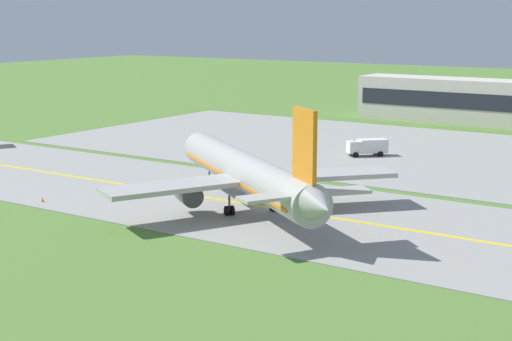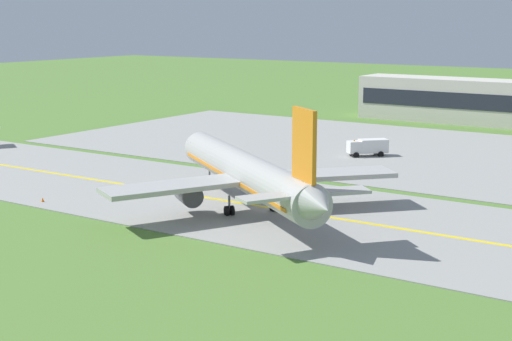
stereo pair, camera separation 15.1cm
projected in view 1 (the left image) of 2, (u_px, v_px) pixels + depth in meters
name	position (u px, v px, depth m)	size (l,w,h in m)	color
ground_plane	(274.00, 209.00, 84.24)	(500.00, 500.00, 0.00)	#517A33
taxiway_strip	(274.00, 209.00, 84.23)	(240.00, 28.00, 0.10)	gray
apron_pad	(484.00, 160.00, 113.13)	(140.00, 52.00, 0.10)	gray
taxiway_centreline	(274.00, 208.00, 84.22)	(220.00, 0.60, 0.01)	yellow
airplane_lead	(247.00, 173.00, 82.90)	(34.31, 28.79, 12.70)	#ADADA8
service_truck_baggage	(367.00, 146.00, 115.81)	(5.67, 5.71, 2.60)	silver
terminal_building	(496.00, 103.00, 148.75)	(54.49, 9.25, 9.87)	beige
traffic_cone_near_edge	(42.00, 200.00, 87.17)	(0.44, 0.44, 0.60)	orange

